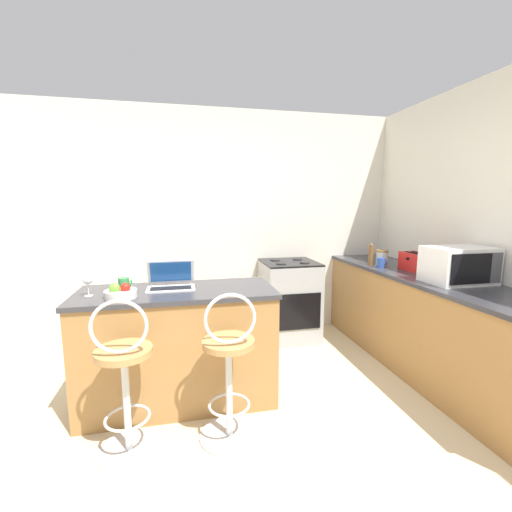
# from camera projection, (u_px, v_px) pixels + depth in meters

# --- Properties ---
(ground_plane) EXTENTS (20.00, 20.00, 0.00)m
(ground_plane) POSITION_uv_depth(u_px,v_px,m) (245.00, 476.00, 1.96)
(ground_plane) COLOR beige
(wall_back) EXTENTS (12.00, 0.06, 2.60)m
(wall_back) POSITION_uv_depth(u_px,v_px,m) (208.00, 225.00, 3.95)
(wall_back) COLOR silver
(wall_back) RESTS_ON ground_plane
(breakfast_bar) EXTENTS (1.47, 0.63, 0.90)m
(breakfast_bar) POSITION_uv_depth(u_px,v_px,m) (179.00, 346.00, 2.66)
(breakfast_bar) COLOR #9E703D
(breakfast_bar) RESTS_ON ground_plane
(counter_right) EXTENTS (0.67, 2.77, 0.90)m
(counter_right) POSITION_uv_depth(u_px,v_px,m) (429.00, 324.00, 3.13)
(counter_right) COLOR #9E703D
(counter_right) RESTS_ON ground_plane
(bar_stool_near) EXTENTS (0.40, 0.40, 1.01)m
(bar_stool_near) POSITION_uv_depth(u_px,v_px,m) (125.00, 382.00, 2.06)
(bar_stool_near) COLOR silver
(bar_stool_near) RESTS_ON ground_plane
(bar_stool_far) EXTENTS (0.40, 0.40, 1.01)m
(bar_stool_far) POSITION_uv_depth(u_px,v_px,m) (229.00, 371.00, 2.20)
(bar_stool_far) COLOR silver
(bar_stool_far) RESTS_ON ground_plane
(laptop) EXTENTS (0.36, 0.26, 0.21)m
(laptop) POSITION_uv_depth(u_px,v_px,m) (171.00, 281.00, 2.66)
(laptop) COLOR silver
(laptop) RESTS_ON breakfast_bar
(microwave) EXTENTS (0.52, 0.35, 0.30)m
(microwave) POSITION_uv_depth(u_px,v_px,m) (459.00, 265.00, 2.80)
(microwave) COLOR white
(microwave) RESTS_ON counter_right
(toaster) EXTENTS (0.19, 0.32, 0.18)m
(toaster) POSITION_uv_depth(u_px,v_px,m) (416.00, 262.00, 3.32)
(toaster) COLOR red
(toaster) RESTS_ON counter_right
(stove_range) EXTENTS (0.61, 0.61, 0.90)m
(stove_range) POSITION_uv_depth(u_px,v_px,m) (289.00, 300.00, 3.93)
(stove_range) COLOR #9EA3A8
(stove_range) RESTS_ON ground_plane
(mug_green) EXTENTS (0.10, 0.08, 0.10)m
(mug_green) POSITION_uv_depth(u_px,v_px,m) (124.00, 285.00, 2.54)
(mug_green) COLOR #338447
(mug_green) RESTS_ON breakfast_bar
(pepper_mill) EXTENTS (0.05, 0.05, 0.23)m
(pepper_mill) POSITION_uv_depth(u_px,v_px,m) (371.00, 255.00, 3.64)
(pepper_mill) COLOR brown
(pepper_mill) RESTS_ON counter_right
(mug_blue) EXTENTS (0.10, 0.08, 0.10)m
(mug_blue) POSITION_uv_depth(u_px,v_px,m) (381.00, 263.00, 3.49)
(mug_blue) COLOR #2D51AD
(mug_blue) RESTS_ON counter_right
(storage_jar) EXTENTS (0.12, 0.12, 0.16)m
(storage_jar) POSITION_uv_depth(u_px,v_px,m) (382.00, 258.00, 3.61)
(storage_jar) COLOR silver
(storage_jar) RESTS_ON counter_right
(fruit_bowl) EXTENTS (0.22, 0.22, 0.11)m
(fruit_bowl) POSITION_uv_depth(u_px,v_px,m) (120.00, 292.00, 2.36)
(fruit_bowl) COLOR silver
(fruit_bowl) RESTS_ON breakfast_bar
(wine_glass_short) EXTENTS (0.07, 0.07, 0.15)m
(wine_glass_short) POSITION_uv_depth(u_px,v_px,m) (88.00, 280.00, 2.40)
(wine_glass_short) COLOR silver
(wine_glass_short) RESTS_ON breakfast_bar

